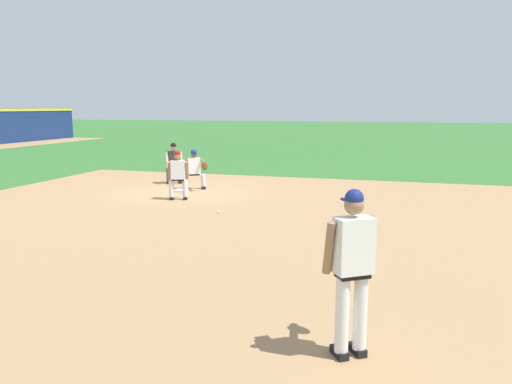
% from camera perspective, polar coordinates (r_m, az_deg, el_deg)
% --- Properties ---
extents(ground_plane, '(160.00, 160.00, 0.00)m').
position_cam_1_polar(ground_plane, '(16.14, -8.55, -0.04)').
color(ground_plane, '#336B2D').
extents(infield_dirt_patch, '(18.00, 18.00, 0.01)m').
position_cam_1_polar(infield_dirt_patch, '(10.76, -3.66, -4.82)').
color(infield_dirt_patch, '#A87F56').
rests_on(infield_dirt_patch, ground).
extents(first_base_bag, '(0.38, 0.38, 0.09)m').
position_cam_1_polar(first_base_bag, '(16.13, -8.55, 0.11)').
color(first_base_bag, white).
rests_on(first_base_bag, ground).
extents(baseball, '(0.07, 0.07, 0.07)m').
position_cam_1_polar(baseball, '(12.89, -4.32, -2.25)').
color(baseball, white).
rests_on(baseball, ground).
extents(pitcher, '(0.85, 0.57, 1.86)m').
position_cam_1_polar(pitcher, '(5.47, 10.96, -7.93)').
color(pitcher, black).
rests_on(pitcher, ground).
extents(first_baseman, '(0.81, 1.04, 1.34)m').
position_cam_1_polar(first_baseman, '(16.51, -6.99, 2.78)').
color(first_baseman, black).
rests_on(first_baseman, ground).
extents(baserunner, '(0.58, 0.67, 1.46)m').
position_cam_1_polar(baserunner, '(14.76, -8.92, 2.15)').
color(baserunner, black).
rests_on(baserunner, ground).
extents(umpire, '(0.64, 0.68, 1.46)m').
position_cam_1_polar(umpire, '(17.95, -9.38, 3.47)').
color(umpire, black).
rests_on(umpire, ground).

